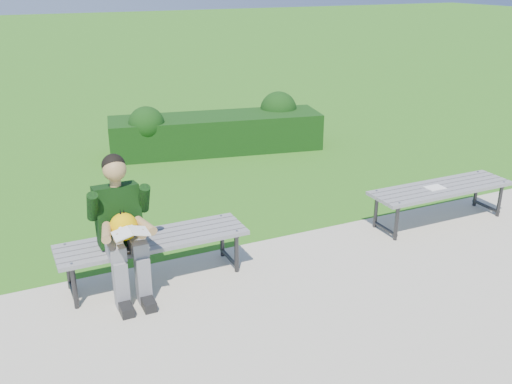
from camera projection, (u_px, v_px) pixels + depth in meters
name	position (u px, v px, depth m)	size (l,w,h in m)	color
ground	(269.00, 241.00, 6.42)	(80.00, 80.00, 0.00)	#2B7825
walkway	(359.00, 320.00, 4.94)	(30.00, 3.50, 0.02)	#AC9F8F
hedge	(218.00, 130.00, 9.57)	(3.60, 1.53, 0.89)	#143A11
bench_left	(153.00, 243.00, 5.43)	(1.80, 0.50, 0.46)	gray
bench_right	(441.00, 191.00, 6.73)	(1.80, 0.50, 0.46)	gray
seated_boy	(122.00, 224.00, 5.12)	(0.56, 0.76, 1.31)	slate
paper_sheet	(435.00, 188.00, 6.67)	(0.22, 0.16, 0.01)	white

